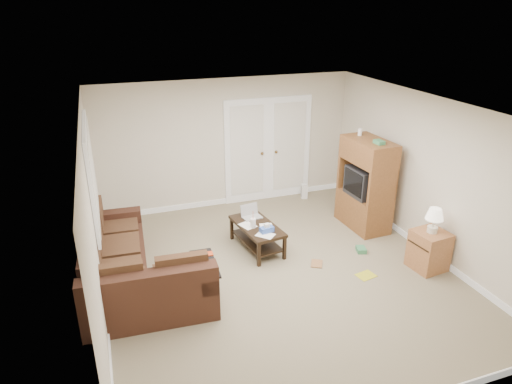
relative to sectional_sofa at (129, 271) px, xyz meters
name	(u,v)px	position (x,y,z in m)	size (l,w,h in m)	color
floor	(278,272)	(2.14, -0.28, -0.31)	(5.50, 5.50, 0.00)	gray
ceiling	(282,109)	(2.14, -0.28, 2.19)	(5.00, 5.50, 0.02)	white
wall_left	(93,223)	(-0.36, -0.28, 0.94)	(0.02, 5.50, 2.50)	beige
wall_right	(427,176)	(4.64, -0.28, 0.94)	(0.02, 5.50, 2.50)	beige
wall_back	(227,144)	(2.14, 2.47, 0.94)	(5.00, 0.02, 2.50)	beige
wall_front	(397,313)	(2.14, -3.03, 0.94)	(5.00, 0.02, 2.50)	beige
baseboards	(278,270)	(2.14, -0.28, -0.26)	(5.00, 5.50, 0.10)	silver
french_doors	(268,150)	(2.99, 2.43, 0.72)	(1.80, 0.05, 2.13)	silver
window_left	(92,173)	(-0.33, 0.72, 1.24)	(0.05, 1.92, 1.42)	silver
sectional_sofa	(129,271)	(0.00, 0.00, 0.00)	(1.76, 2.67, 0.79)	#402418
coffee_table	(257,235)	(2.07, 0.53, -0.07)	(0.69, 1.14, 0.73)	black
tv_armoire	(365,184)	(4.16, 0.68, 0.51)	(0.61, 1.04, 1.74)	brown
side_cabinet	(429,247)	(4.34, -0.91, 0.05)	(0.52, 0.52, 1.00)	#A76A3D
space_heater	(304,191)	(3.69, 2.17, -0.16)	(0.12, 0.10, 0.31)	white
floor_magazine	(366,275)	(3.34, -0.80, -0.31)	(0.28, 0.22, 0.01)	gold
floor_greenbox	(361,250)	(3.65, -0.15, -0.27)	(0.14, 0.19, 0.08)	#3B8354
floor_book	(311,263)	(2.72, -0.22, -0.30)	(0.17, 0.24, 0.02)	#8D5E38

